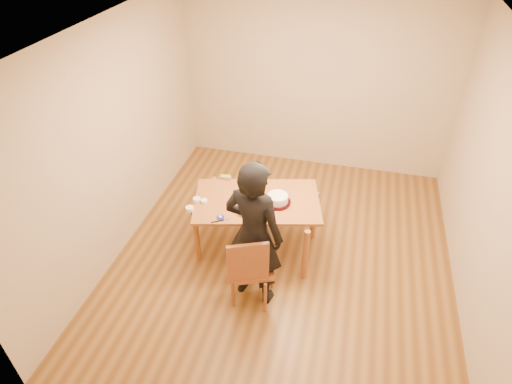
% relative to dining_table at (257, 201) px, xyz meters
% --- Properties ---
extents(room_shell, '(4.00, 4.50, 2.70)m').
position_rel_dining_table_xyz_m(room_shell, '(0.36, 0.28, 0.62)').
color(room_shell, brown).
rests_on(room_shell, ground).
extents(dining_table, '(1.62, 1.19, 0.04)m').
position_rel_dining_table_xyz_m(dining_table, '(0.00, 0.00, 0.00)').
color(dining_table, brown).
rests_on(dining_table, floor).
extents(dining_chair, '(0.54, 0.54, 0.04)m').
position_rel_dining_table_xyz_m(dining_chair, '(0.15, -0.78, -0.28)').
color(dining_chair, brown).
rests_on(dining_chair, floor).
extents(cake_plate, '(0.31, 0.31, 0.02)m').
position_rel_dining_table_xyz_m(cake_plate, '(0.24, 0.01, 0.03)').
color(cake_plate, red).
rests_on(cake_plate, dining_table).
extents(cake, '(0.24, 0.24, 0.08)m').
position_rel_dining_table_xyz_m(cake, '(0.24, 0.01, 0.08)').
color(cake, white).
rests_on(cake, cake_plate).
extents(frosting_dome, '(0.24, 0.24, 0.03)m').
position_rel_dining_table_xyz_m(frosting_dome, '(0.24, 0.01, 0.13)').
color(frosting_dome, white).
rests_on(frosting_dome, cake).
extents(frosting_tub, '(0.08, 0.08, 0.07)m').
position_rel_dining_table_xyz_m(frosting_tub, '(-0.09, -0.29, 0.05)').
color(frosting_tub, white).
rests_on(frosting_tub, dining_table).
extents(frosting_lid, '(0.09, 0.09, 0.01)m').
position_rel_dining_table_xyz_m(frosting_lid, '(-0.31, -0.41, 0.02)').
color(frosting_lid, '#1C179A').
rests_on(frosting_lid, dining_table).
extents(frosting_dollop, '(0.04, 0.04, 0.02)m').
position_rel_dining_table_xyz_m(frosting_dollop, '(-0.31, -0.41, 0.03)').
color(frosting_dollop, white).
rests_on(frosting_dollop, frosting_lid).
extents(ramekin_green, '(0.09, 0.09, 0.04)m').
position_rel_dining_table_xyz_m(ramekin_green, '(-0.69, -0.37, 0.04)').
color(ramekin_green, white).
rests_on(ramekin_green, dining_table).
extents(ramekin_yellow, '(0.09, 0.09, 0.04)m').
position_rel_dining_table_xyz_m(ramekin_yellow, '(-0.67, -0.19, 0.04)').
color(ramekin_yellow, white).
rests_on(ramekin_yellow, dining_table).
extents(ramekin_multi, '(0.08, 0.08, 0.04)m').
position_rel_dining_table_xyz_m(ramekin_multi, '(-0.58, -0.19, 0.04)').
color(ramekin_multi, white).
rests_on(ramekin_multi, dining_table).
extents(candy_box_pink, '(0.13, 0.07, 0.02)m').
position_rel_dining_table_xyz_m(candy_box_pink, '(-0.49, 0.33, 0.03)').
color(candy_box_pink, '#D2319B').
rests_on(candy_box_pink, dining_table).
extents(candy_box_green, '(0.13, 0.07, 0.02)m').
position_rel_dining_table_xyz_m(candy_box_green, '(-0.49, 0.34, 0.05)').
color(candy_box_green, green).
rests_on(candy_box_green, candy_box_pink).
extents(spatula, '(0.13, 0.09, 0.01)m').
position_rel_dining_table_xyz_m(spatula, '(-0.33, -0.48, 0.02)').
color(spatula, black).
rests_on(spatula, dining_table).
extents(person, '(0.71, 0.55, 1.75)m').
position_rel_dining_table_xyz_m(person, '(0.15, -0.73, 0.14)').
color(person, black).
rests_on(person, floor).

